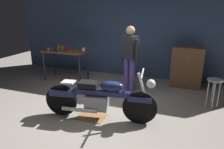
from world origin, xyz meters
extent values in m
plane|color=gray|center=(0.00, 0.00, 0.00)|extent=(12.00, 12.00, 0.00)
cube|color=#384C70|center=(0.00, 2.80, 1.55)|extent=(8.00, 0.12, 3.10)
cube|color=brown|center=(-1.80, 1.69, 0.88)|extent=(1.30, 0.64, 0.04)
cylinder|color=#2D2D33|center=(-2.39, 1.43, 0.43)|extent=(0.05, 0.05, 0.86)
cylinder|color=#2D2D33|center=(-1.21, 1.43, 0.43)|extent=(0.05, 0.05, 0.86)
cylinder|color=#2D2D33|center=(-2.39, 1.95, 0.43)|extent=(0.05, 0.05, 0.86)
cylinder|color=#2D2D33|center=(-1.21, 1.95, 0.43)|extent=(0.05, 0.05, 0.86)
cylinder|color=black|center=(0.83, -0.04, 0.32)|extent=(0.64, 0.16, 0.64)
cylinder|color=black|center=(-0.71, -0.26, 0.32)|extent=(0.64, 0.16, 0.64)
cube|color=#191E4C|center=(0.83, -0.04, 0.50)|extent=(0.46, 0.20, 0.10)
cube|color=#191E4C|center=(-0.66, -0.25, 0.50)|extent=(0.54, 0.25, 0.12)
cube|color=gray|center=(0.01, -0.15, 0.34)|extent=(0.47, 0.30, 0.28)
cube|color=#191E4C|center=(0.11, -0.14, 0.55)|extent=(1.10, 0.25, 0.10)
ellipsoid|color=#191E4C|center=(0.31, -0.11, 0.70)|extent=(0.47, 0.28, 0.20)
cube|color=black|center=(-0.14, -0.18, 0.70)|extent=(0.39, 0.29, 0.10)
cube|color=silver|center=(-0.54, -0.23, 0.72)|extent=(0.27, 0.23, 0.03)
cylinder|color=silver|center=(0.89, -0.03, 0.65)|extent=(0.27, 0.09, 0.68)
cylinder|color=silver|center=(0.85, -0.04, 0.98)|extent=(0.12, 0.60, 0.03)
sphere|color=silver|center=(1.00, -0.01, 0.80)|extent=(0.16, 0.16, 0.16)
cylinder|color=silver|center=(-0.27, -0.33, 0.22)|extent=(0.70, 0.17, 0.07)
cylinder|color=#584893|center=(0.31, 1.40, 0.44)|extent=(0.15, 0.15, 0.88)
cylinder|color=#584893|center=(0.13, 1.50, 0.44)|extent=(0.15, 0.15, 0.88)
cube|color=#26262D|center=(0.22, 1.45, 1.16)|extent=(0.44, 0.38, 0.56)
cylinder|color=#26262D|center=(0.43, 1.33, 1.08)|extent=(0.09, 0.09, 0.58)
cylinder|color=#26262D|center=(0.01, 1.58, 1.08)|extent=(0.09, 0.09, 0.58)
sphere|color=tan|center=(0.22, 1.45, 1.56)|extent=(0.22, 0.22, 0.22)
cylinder|color=#B2B2B7|center=(2.17, 1.14, 0.63)|extent=(0.32, 0.32, 0.02)
cylinder|color=#B2B2B7|center=(2.28, 1.14, 0.31)|extent=(0.02, 0.02, 0.62)
cylinder|color=#B2B2B7|center=(2.17, 1.25, 0.31)|extent=(0.02, 0.02, 0.62)
cylinder|color=#B2B2B7|center=(2.06, 1.14, 0.31)|extent=(0.02, 0.02, 0.62)
cylinder|color=#B2B2B7|center=(2.17, 1.03, 0.31)|extent=(0.02, 0.02, 0.62)
cube|color=brown|center=(1.59, 2.30, 0.55)|extent=(0.80, 0.44, 1.10)
sphere|color=tan|center=(1.59, 2.07, 0.85)|extent=(0.04, 0.04, 0.04)
sphere|color=tan|center=(1.59, 2.07, 0.55)|extent=(0.04, 0.04, 0.04)
sphere|color=tan|center=(1.59, 2.07, 0.25)|extent=(0.04, 0.04, 0.04)
cube|color=olive|center=(-0.11, -0.15, 0.01)|extent=(0.56, 0.40, 0.01)
cylinder|color=brown|center=(-2.20, 1.45, 0.95)|extent=(0.09, 0.09, 0.10)
torus|color=brown|center=(-2.15, 1.45, 0.95)|extent=(0.06, 0.01, 0.06)
cylinder|color=white|center=(-1.25, 1.77, 0.95)|extent=(0.08, 0.08, 0.10)
torus|color=white|center=(-1.20, 1.77, 0.95)|extent=(0.06, 0.01, 0.06)
cylinder|color=orange|center=(-1.96, 1.78, 0.96)|extent=(0.07, 0.07, 0.11)
torus|color=orange|center=(-1.92, 1.78, 0.96)|extent=(0.06, 0.01, 0.06)
cylinder|color=#2D51AD|center=(-2.24, 1.65, 0.95)|extent=(0.09, 0.09, 0.09)
torus|color=#2D51AD|center=(-2.19, 1.65, 0.95)|extent=(0.05, 0.01, 0.05)
cylinder|color=red|center=(-1.75, 1.75, 0.95)|extent=(0.08, 0.08, 0.11)
torus|color=red|center=(-1.71, 1.75, 0.96)|extent=(0.06, 0.01, 0.06)
cylinder|color=yellow|center=(-2.10, 1.84, 0.95)|extent=(0.09, 0.09, 0.09)
torus|color=yellow|center=(-2.06, 1.84, 0.95)|extent=(0.05, 0.01, 0.05)
cylinder|color=#3F4C59|center=(-1.88, 1.49, 0.99)|extent=(0.06, 0.06, 0.18)
cylinder|color=#3F4C59|center=(-1.88, 1.49, 1.10)|extent=(0.03, 0.03, 0.05)
cylinder|color=black|center=(-1.88, 1.49, 1.14)|extent=(0.03, 0.03, 0.01)
camera|label=1|loc=(1.51, -3.44, 2.05)|focal=32.97mm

